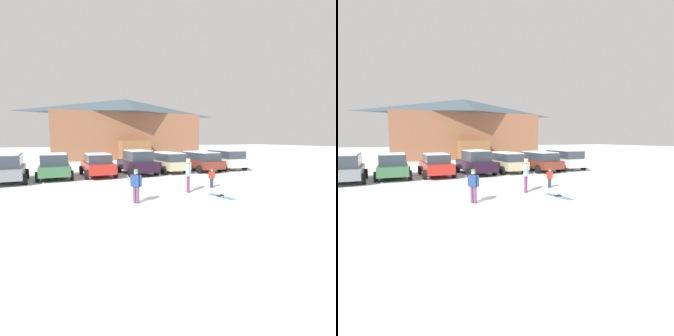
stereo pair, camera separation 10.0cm
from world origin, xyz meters
TOP-DOWN VIEW (x-y plane):
  - ground at (0.00, 0.00)m, footprint 160.00×160.00m
  - ski_lodge at (5.00, 27.49)m, footprint 19.58×10.01m
  - parked_grey_wagon at (-7.14, 10.95)m, footprint 2.29×4.19m
  - parked_green_coupe at (-4.46, 11.45)m, footprint 2.30×4.18m
  - parked_red_sedan at (-1.69, 11.34)m, footprint 2.12×4.36m
  - parked_black_sedan at (1.20, 11.23)m, footprint 2.25×4.48m
  - parked_beige_suv at (3.73, 11.41)m, footprint 2.23×4.60m
  - parked_maroon_van at (6.51, 10.85)m, footprint 2.23×4.43m
  - parked_white_suv at (9.16, 11.07)m, footprint 2.37×4.46m
  - skier_child_in_red_jacket at (3.08, 4.28)m, footprint 0.39×0.15m
  - skier_teen_in_navy_coat at (-1.66, 2.79)m, footprint 0.38×0.41m
  - skier_adult_in_blue_parka at (1.36, 3.80)m, footprint 0.41×0.55m
  - pair_of_skis at (2.23, 2.29)m, footprint 0.56×1.59m

SIDE VIEW (x-z plane):
  - ground at x=0.00m, z-range 0.00..0.00m
  - pair_of_skis at x=2.23m, z-range -0.02..0.06m
  - skier_child_in_red_jacket at x=3.08m, z-range 0.07..1.12m
  - skier_teen_in_navy_coat at x=-1.66m, z-range 0.09..1.50m
  - parked_red_sedan at x=-1.69m, z-range 0.01..1.63m
  - parked_green_coupe at x=-4.46m, z-range 0.00..1.68m
  - parked_beige_suv at x=3.73m, z-range 0.07..1.63m
  - parked_maroon_van at x=6.51m, z-range 0.07..1.65m
  - parked_black_sedan at x=1.20m, z-range -0.01..1.78m
  - parked_white_suv at x=9.16m, z-range 0.07..1.73m
  - parked_grey_wagon at x=-7.14m, z-range 0.06..1.81m
  - skier_adult_in_blue_parka at x=1.36m, z-range 0.11..1.78m
  - ski_lodge at x=5.00m, z-range 0.05..7.90m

